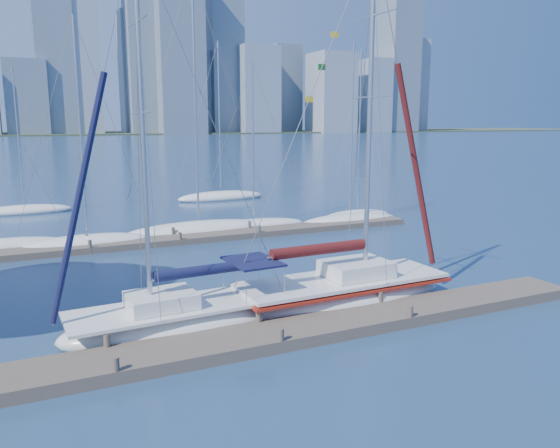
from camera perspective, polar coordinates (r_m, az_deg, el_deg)
name	(u,v)px	position (r m, az deg, el deg)	size (l,w,h in m)	color
ground	(269,342)	(18.35, -1.13, -12.24)	(700.00, 700.00, 0.00)	navy
near_dock	(269,336)	(18.27, -1.13, -11.67)	(26.00, 2.00, 0.40)	brown
far_dock	(193,238)	(33.41, -9.08, -1.47)	(30.00, 1.80, 0.36)	brown
far_shore	(37,134)	(335.62, -24.02, 8.59)	(800.00, 100.00, 1.50)	#38472D
sailboat_navy	(177,301)	(19.18, -10.67, -7.95)	(8.09, 3.04, 13.29)	silver
sailboat_maroon	(343,278)	(21.71, 6.58, -5.63)	(9.20, 3.19, 14.40)	silver
bg_boat_0	(2,246)	(34.46, -27.08, -2.09)	(7.30, 3.46, 10.37)	silver
bg_boat_1	(88,243)	(33.32, -19.43, -1.85)	(7.37, 2.24, 13.10)	silver
bg_boat_2	(199,229)	(35.40, -8.48, -0.56)	(9.73, 2.96, 16.57)	silver
bg_boat_3	(254,225)	(36.82, -2.76, -0.15)	(7.58, 4.34, 11.17)	silver
bg_boat_4	(350,220)	(39.08, 7.31, 0.44)	(7.73, 2.58, 12.69)	silver
bg_boat_5	(357,215)	(41.05, 8.07, 0.93)	(5.79, 3.13, 12.48)	silver
bg_boat_6	(25,210)	(47.38, -25.13, 1.30)	(7.28, 3.26, 11.49)	silver
bg_boat_7	(221,196)	(50.75, -6.19, 2.88)	(8.39, 3.69, 14.45)	silver
skyline	(78,62)	(308.49, -20.40, 15.57)	(502.83, 51.31, 125.39)	slate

